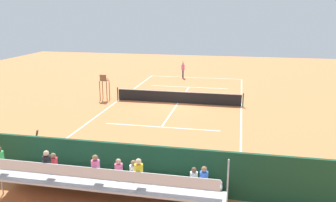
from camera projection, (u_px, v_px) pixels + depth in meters
name	position (u px, v px, depth m)	size (l,w,h in m)	color
ground_plane	(178.00, 103.00, 28.03)	(60.00, 60.00, 0.00)	#D17542
court_line_markings	(178.00, 103.00, 28.06)	(10.10, 22.20, 0.01)	white
tennis_net	(178.00, 97.00, 27.90)	(10.30, 0.10, 1.07)	black
backdrop_wall	(119.00, 165.00, 14.51)	(18.00, 0.16, 2.00)	#194228
bleacher_stand	(108.00, 182.00, 13.18)	(9.06, 2.40, 2.48)	#B2B2B7
umpire_chair	(104.00, 84.00, 28.77)	(0.67, 0.67, 2.14)	brown
courtside_bench	(191.00, 174.00, 14.75)	(1.80, 0.40, 0.93)	#9E754C
equipment_bag	(146.00, 179.00, 15.10)	(0.90, 0.36, 0.36)	#334C8C
tennis_player	(183.00, 69.00, 38.06)	(0.45, 0.56, 1.93)	navy
tennis_racket	(178.00, 76.00, 39.06)	(0.39, 0.59, 0.03)	black
tennis_ball_near	(176.00, 82.00, 36.18)	(0.07, 0.07, 0.07)	#CCDB33
line_judge	(35.00, 150.00, 16.09)	(0.39, 0.54, 1.93)	#232328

